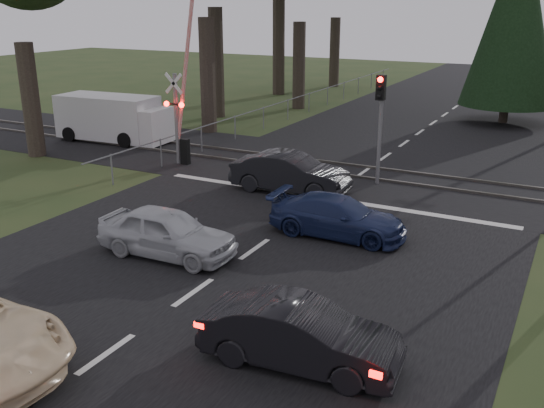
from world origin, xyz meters
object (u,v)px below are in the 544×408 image
Objects in this scene: crossing_signal at (181,116)px; dark_hatchback at (300,335)px; silver_car at (167,233)px; traffic_signal_center at (380,111)px; dark_car_far at (290,173)px; blue_sedan at (338,217)px; white_van at (116,119)px.

dark_hatchback is at bearing -46.35° from crossing_signal.
dark_hatchback is 6.23m from silver_car.
crossing_signal is 8.36m from traffic_signal_center.
traffic_signal_center reaches higher than dark_car_far.
blue_sedan is 16.01m from white_van.
silver_car is at bearing -47.80° from white_van.
silver_car is 15.07m from white_van.
crossing_signal is 1.71× the size of blue_sedan.
traffic_signal_center is at bearing 4.97° from blue_sedan.
dark_car_far is (0.41, 6.78, 0.05)m from silver_car.
crossing_signal reaches higher than traffic_signal_center.
crossing_signal is at bearing -173.85° from traffic_signal_center.
dark_car_far is at bearing -21.89° from white_van.
silver_car is 0.67× the size of white_van.
crossing_signal is at bearing -25.49° from white_van.
blue_sedan is at bearing -138.80° from dark_car_far.
silver_car is 6.79m from dark_car_far.
traffic_signal_center is 1.05× the size of silver_car.
dark_hatchback is 21.17m from white_van.
dark_hatchback is at bearing -121.45° from silver_car.
white_van reaches higher than dark_hatchback.
traffic_signal_center is 6.06m from blue_sedan.
crossing_signal is 10.20m from blue_sedan.
dark_car_far reaches higher than dark_hatchback.
white_van reaches higher than blue_sedan.
blue_sedan is at bearing -29.60° from white_van.
dark_car_far is 11.89m from white_van.
silver_car is 5.00m from blue_sedan.
dark_car_far is (5.79, -1.46, -1.35)m from crossing_signal.
crossing_signal is at bearing 60.51° from blue_sedan.
white_van is at bearing 158.68° from crossing_signal.
traffic_signal_center is at bearing -19.38° from silver_car.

